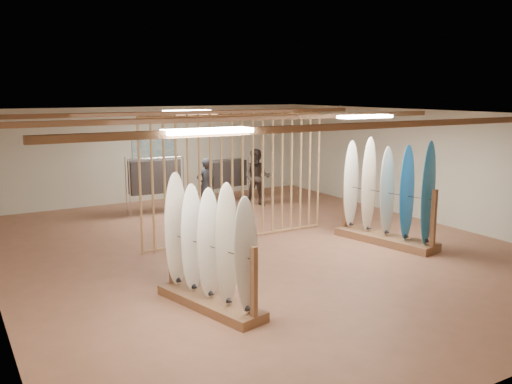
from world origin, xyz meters
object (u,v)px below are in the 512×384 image
rack_right (386,209)px  shopper_a (206,182)px  shopper_b (257,174)px  rack_left (209,266)px  clothing_rack_a (155,177)px  clothing_rack_b (228,174)px

rack_right → shopper_a: size_ratio=1.41×
rack_right → shopper_a: bearing=102.4°
shopper_b → rack_left: bearing=-86.8°
shopper_a → shopper_b: shopper_b is taller
clothing_rack_a → shopper_b: bearing=-6.1°
rack_right → clothing_rack_a: bearing=110.4°
rack_right → clothing_rack_b: size_ratio=1.80×
shopper_b → clothing_rack_b: bearing=163.4°
shopper_a → shopper_b: 1.68m
clothing_rack_a → shopper_b: shopper_b is taller
rack_right → shopper_b: 4.78m
rack_left → shopper_b: bearing=39.8°
rack_right → clothing_rack_b: rack_right is taller
rack_left → rack_right: rack_right is taller
clothing_rack_a → rack_right: bearing=-54.5°
rack_left → shopper_a: bearing=51.1°
rack_left → rack_right: 5.00m
rack_right → clothing_rack_a: (-3.32, 5.23, 0.26)m
shopper_a → clothing_rack_a: bearing=-29.8°
rack_right → clothing_rack_b: (-0.97, 5.55, 0.11)m
rack_left → clothing_rack_b: rack_left is taller
rack_left → clothing_rack_b: 7.86m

